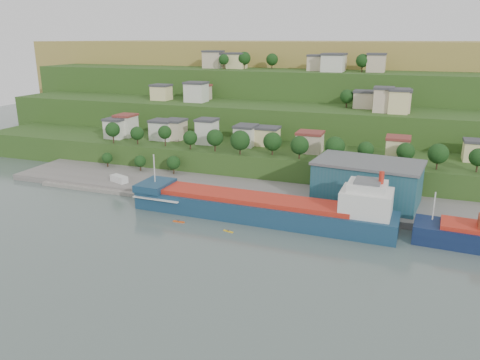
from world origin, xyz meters
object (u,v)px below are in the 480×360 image
at_px(cargo_ship_near, 268,210).
at_px(warehouse, 367,182).
at_px(caravan, 119,180).
at_px(kayak_orange, 179,221).

relative_size(cargo_ship_near, warehouse, 2.31).
bearing_deg(warehouse, cargo_ship_near, -134.86).
xyz_separation_m(caravan, kayak_orange, (34.03, -21.60, -2.50)).
height_order(cargo_ship_near, warehouse, cargo_ship_near).
bearing_deg(kayak_orange, cargo_ship_near, 23.24).
distance_m(cargo_ship_near, kayak_orange, 25.51).
relative_size(caravan, kayak_orange, 1.92).
bearing_deg(warehouse, caravan, -167.16).
bearing_deg(caravan, warehouse, 25.78).
xyz_separation_m(cargo_ship_near, warehouse, (25.25, 19.79, 5.31)).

